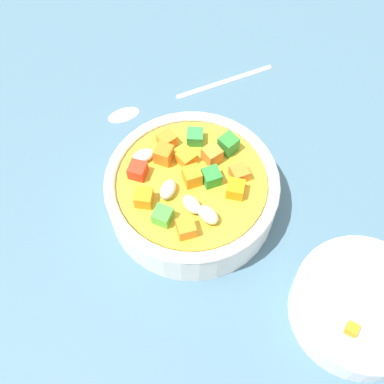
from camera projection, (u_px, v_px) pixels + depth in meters
ground_plane at (192, 208)px, 52.47cm from camera, size 140.00×140.00×2.00cm
soup_bowl_main at (192, 190)px, 49.18cm from camera, size 17.31×17.31×6.42cm
spoon at (172, 97)px, 58.63cm from camera, size 15.17×17.04×0.76cm
side_bowl_small at (361, 306)px, 44.01cm from camera, size 12.67×12.67×4.10cm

